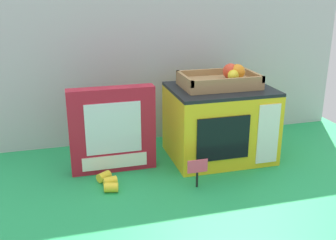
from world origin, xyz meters
name	(u,v)px	position (x,y,z in m)	size (l,w,h in m)	color
ground_plane	(181,160)	(0.00, 0.00, 0.00)	(1.70, 1.70, 0.00)	#219E54
display_back_panel	(163,49)	(0.00, 0.27, 0.39)	(1.61, 0.03, 0.78)	#B7BABF
toy_microwave	(219,122)	(0.15, 0.00, 0.14)	(0.38, 0.30, 0.28)	yellow
food_groups_crate	(222,80)	(0.16, 0.01, 0.31)	(0.28, 0.18, 0.09)	#A37F51
cookie_set_box	(113,130)	(-0.26, -0.02, 0.16)	(0.31, 0.06, 0.31)	#B2192D
price_sign	(197,169)	(-0.01, -0.23, 0.07)	(0.07, 0.01, 0.10)	black
loose_toy_banana	(108,182)	(-0.30, -0.14, 0.02)	(0.07, 0.13, 0.03)	yellow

